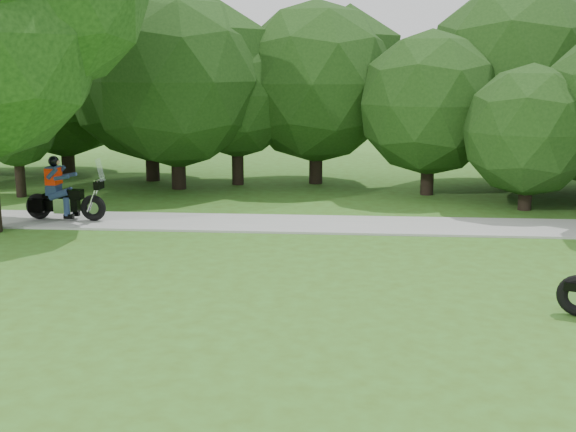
{
  "coord_description": "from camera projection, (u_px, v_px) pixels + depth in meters",
  "views": [
    {
      "loc": [
        -1.15,
        -11.31,
        4.31
      ],
      "look_at": [
        -2.34,
        3.4,
        1.22
      ],
      "focal_mm": 45.0,
      "sensor_mm": 36.0,
      "label": 1
    }
  ],
  "objects": [
    {
      "name": "ground",
      "position": [
        413.0,
        333.0,
        11.83
      ],
      "size": [
        100.0,
        100.0,
        0.0
      ],
      "primitive_type": "plane",
      "color": "#3B5D1A",
      "rests_on": "ground"
    },
    {
      "name": "touring_motorcycle",
      "position": [
        60.0,
        197.0,
        20.08
      ],
      "size": [
        2.36,
        0.77,
        1.8
      ],
      "rotation": [
        0.0,
        0.0,
        -0.07
      ],
      "color": "black",
      "rests_on": "walkway"
    },
    {
      "name": "walkway",
      "position": [
        387.0,
        225.0,
        19.63
      ],
      "size": [
        60.0,
        2.2,
        0.06
      ],
      "primitive_type": "cube",
      "color": "gray",
      "rests_on": "ground"
    },
    {
      "name": "tree_line",
      "position": [
        403.0,
        84.0,
        25.29
      ],
      "size": [
        40.08,
        11.72,
        7.43
      ],
      "color": "black",
      "rests_on": "ground"
    }
  ]
}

